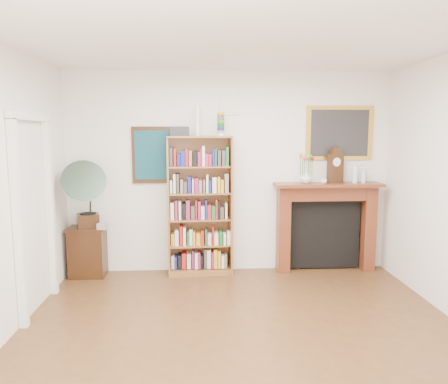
# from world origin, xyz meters

# --- Properties ---
(room) EXTENTS (4.51, 5.01, 2.81)m
(room) POSITION_xyz_m (0.00, 0.00, 1.40)
(room) COLOR #4C2F17
(room) RESTS_ON ground
(door_casing) EXTENTS (0.08, 1.02, 2.17)m
(door_casing) POSITION_xyz_m (-2.21, 1.20, 1.26)
(door_casing) COLOR white
(door_casing) RESTS_ON left_wall
(teal_poster) EXTENTS (0.58, 0.04, 0.78)m
(teal_poster) POSITION_xyz_m (-1.05, 2.48, 1.65)
(teal_poster) COLOR black
(teal_poster) RESTS_ON back_wall
(small_picture) EXTENTS (0.26, 0.04, 0.30)m
(small_picture) POSITION_xyz_m (0.00, 2.48, 2.35)
(small_picture) COLOR white
(small_picture) RESTS_ON back_wall
(gilt_painting) EXTENTS (0.95, 0.04, 0.75)m
(gilt_painting) POSITION_xyz_m (1.55, 2.48, 1.95)
(gilt_painting) COLOR gold
(gilt_painting) RESTS_ON back_wall
(bookshelf) EXTENTS (0.90, 0.37, 2.20)m
(bookshelf) POSITION_xyz_m (-0.41, 2.32, 1.07)
(bookshelf) COLOR brown
(bookshelf) RESTS_ON floor
(side_cabinet) EXTENTS (0.51, 0.37, 0.69)m
(side_cabinet) POSITION_xyz_m (-1.95, 2.30, 0.34)
(side_cabinet) COLOR black
(side_cabinet) RESTS_ON floor
(fireplace) EXTENTS (1.50, 0.38, 1.26)m
(fireplace) POSITION_xyz_m (1.37, 2.39, 0.75)
(fireplace) COLOR #552613
(fireplace) RESTS_ON floor
(gramophone) EXTENTS (0.74, 0.84, 0.92)m
(gramophone) POSITION_xyz_m (-1.94, 2.19, 1.21)
(gramophone) COLOR black
(gramophone) RESTS_ON side_cabinet
(cd_stack) EXTENTS (0.14, 0.14, 0.08)m
(cd_stack) POSITION_xyz_m (-1.71, 2.16, 0.73)
(cd_stack) COLOR silver
(cd_stack) RESTS_ON side_cabinet
(mantel_clock) EXTENTS (0.22, 0.16, 0.47)m
(mantel_clock) POSITION_xyz_m (1.47, 2.37, 1.49)
(mantel_clock) COLOR black
(mantel_clock) RESTS_ON fireplace
(flower_vase) EXTENTS (0.20, 0.20, 0.17)m
(flower_vase) POSITION_xyz_m (1.06, 2.35, 1.34)
(flower_vase) COLOR silver
(flower_vase) RESTS_ON fireplace
(teacup) EXTENTS (0.09, 0.09, 0.07)m
(teacup) POSITION_xyz_m (1.29, 2.28, 1.29)
(teacup) COLOR silver
(teacup) RESTS_ON fireplace
(bottle_left) EXTENTS (0.07, 0.07, 0.24)m
(bottle_left) POSITION_xyz_m (1.74, 2.33, 1.38)
(bottle_left) COLOR silver
(bottle_left) RESTS_ON fireplace
(bottle_right) EXTENTS (0.06, 0.06, 0.20)m
(bottle_right) POSITION_xyz_m (1.87, 2.35, 1.36)
(bottle_right) COLOR silver
(bottle_right) RESTS_ON fireplace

